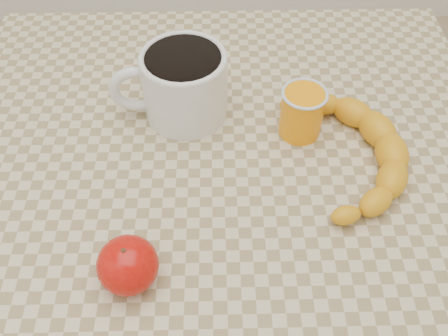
{
  "coord_description": "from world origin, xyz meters",
  "views": [
    {
      "loc": [
        -0.01,
        -0.42,
        1.28
      ],
      "look_at": [
        0.0,
        0.0,
        0.77
      ],
      "focal_mm": 40.0,
      "sensor_mm": 36.0,
      "label": 1
    }
  ],
  "objects_px": {
    "apple": "(128,265)",
    "orange_juice_glass": "(302,112)",
    "coffee_mug": "(182,83)",
    "table": "(224,213)",
    "banana": "(348,150)"
  },
  "relations": [
    {
      "from": "apple",
      "to": "table",
      "type": "bearing_deg",
      "value": 53.33
    },
    {
      "from": "orange_juice_glass",
      "to": "coffee_mug",
      "type": "bearing_deg",
      "value": 165.17
    },
    {
      "from": "orange_juice_glass",
      "to": "banana",
      "type": "distance_m",
      "value": 0.08
    },
    {
      "from": "apple",
      "to": "banana",
      "type": "xyz_separation_m",
      "value": [
        0.28,
        0.18,
        -0.01
      ]
    },
    {
      "from": "apple",
      "to": "orange_juice_glass",
      "type": "bearing_deg",
      "value": 46.34
    },
    {
      "from": "apple",
      "to": "coffee_mug",
      "type": "bearing_deg",
      "value": 79.14
    },
    {
      "from": "coffee_mug",
      "to": "banana",
      "type": "bearing_deg",
      "value": -24.48
    },
    {
      "from": "banana",
      "to": "apple",
      "type": "bearing_deg",
      "value": -150.52
    },
    {
      "from": "apple",
      "to": "banana",
      "type": "distance_m",
      "value": 0.33
    },
    {
      "from": "orange_juice_glass",
      "to": "banana",
      "type": "relative_size",
      "value": 0.27
    },
    {
      "from": "table",
      "to": "apple",
      "type": "xyz_separation_m",
      "value": [
        -0.11,
        -0.15,
        0.12
      ]
    },
    {
      "from": "table",
      "to": "apple",
      "type": "distance_m",
      "value": 0.22
    },
    {
      "from": "coffee_mug",
      "to": "table",
      "type": "bearing_deg",
      "value": -66.14
    },
    {
      "from": "orange_juice_glass",
      "to": "apple",
      "type": "bearing_deg",
      "value": -133.66
    },
    {
      "from": "table",
      "to": "apple",
      "type": "relative_size",
      "value": 10.92
    }
  ]
}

